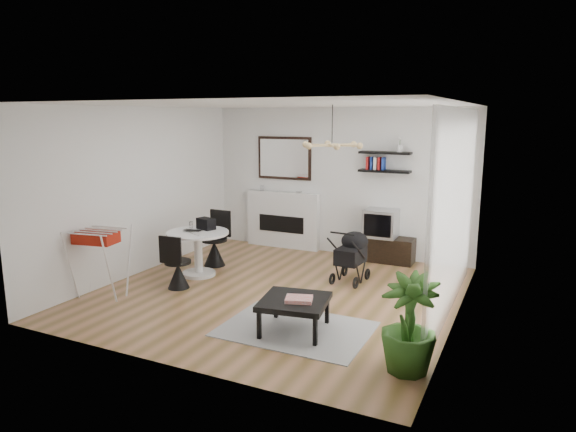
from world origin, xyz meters
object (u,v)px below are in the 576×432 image
at_px(fireplace, 283,213).
at_px(stroller, 352,258).
at_px(coffee_table, 294,303).
at_px(crt_tv, 381,223).
at_px(potted_plant, 409,324).
at_px(tv_console, 380,249).
at_px(dining_table, 198,247).
at_px(drying_rack, 100,262).

distance_m(fireplace, stroller, 2.41).
bearing_deg(stroller, coffee_table, -86.02).
bearing_deg(crt_tv, potted_plant, -70.59).
xyz_separation_m(fireplace, tv_console, (2.00, -0.14, -0.46)).
bearing_deg(dining_table, potted_plant, -24.67).
bearing_deg(crt_tv, coffee_table, -91.50).
xyz_separation_m(dining_table, drying_rack, (-0.66, -1.43, 0.04)).
distance_m(fireplace, dining_table, 2.29).
distance_m(fireplace, crt_tv, 2.00).
xyz_separation_m(tv_console, stroller, (-0.10, -1.30, 0.15)).
bearing_deg(drying_rack, stroller, 27.35).
bearing_deg(tv_console, stroller, -94.58).
height_order(stroller, potted_plant, potted_plant).
relative_size(tv_console, crt_tv, 2.08).
bearing_deg(drying_rack, potted_plant, -13.43).
xyz_separation_m(crt_tv, stroller, (-0.10, -1.30, -0.32)).
height_order(drying_rack, potted_plant, potted_plant).
bearing_deg(fireplace, tv_console, -3.98).
relative_size(dining_table, potted_plant, 0.98).
bearing_deg(tv_console, dining_table, -139.06).
bearing_deg(fireplace, stroller, -37.18).
relative_size(dining_table, coffee_table, 1.11).
bearing_deg(dining_table, drying_rack, -114.61).
bearing_deg(potted_plant, coffee_table, 164.73).
bearing_deg(drying_rack, crt_tv, 39.40).
distance_m(crt_tv, stroller, 1.34).
bearing_deg(dining_table, crt_tv, 40.96).
distance_m(tv_console, stroller, 1.31).
height_order(dining_table, potted_plant, potted_plant).
distance_m(drying_rack, coffee_table, 2.99).
height_order(coffee_table, potted_plant, potted_plant).
xyz_separation_m(stroller, potted_plant, (1.45, -2.54, 0.14)).
bearing_deg(crt_tv, dining_table, -139.04).
xyz_separation_m(fireplace, coffee_table, (1.91, -3.59, -0.32)).
bearing_deg(dining_table, coffee_table, -29.87).
bearing_deg(tv_console, coffee_table, -91.59).
bearing_deg(potted_plant, stroller, 119.74).
bearing_deg(tv_console, potted_plant, -70.69).
bearing_deg(potted_plant, dining_table, 155.33).
bearing_deg(dining_table, fireplace, 79.31).
height_order(crt_tv, coffee_table, crt_tv).
xyz_separation_m(fireplace, stroller, (1.90, -1.44, -0.31)).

